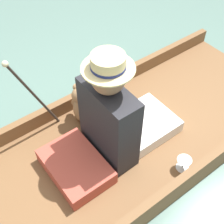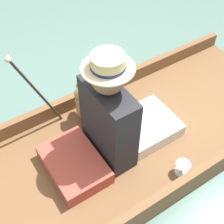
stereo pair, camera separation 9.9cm
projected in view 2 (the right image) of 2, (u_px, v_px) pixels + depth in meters
The scene contains 7 objects.
ground_plane at pixel (111, 156), 2.51m from camera, with size 16.00×16.00×0.00m, color slate.
punt_boat at pixel (111, 151), 2.46m from camera, with size 1.19×3.35×0.23m.
seat_cushion at pixel (74, 164), 2.27m from camera, with size 0.52×0.37×0.12m.
seated_person at pixel (118, 117), 2.22m from camera, with size 0.47×0.76×0.91m.
teddy_bear at pixel (84, 104), 2.52m from camera, with size 0.26×0.15×0.37m.
wine_glass at pixel (183, 166), 2.24m from camera, with size 0.11×0.11×0.10m.
walking_cane at pixel (33, 87), 2.25m from camera, with size 0.04×0.31×0.77m.
Camera 2 is at (1.21, -0.78, 2.09)m, focal length 50.00 mm.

